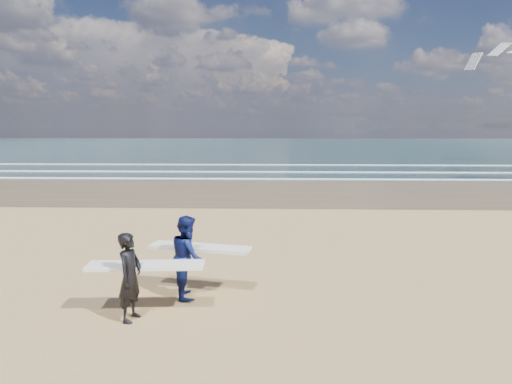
{
  "coord_description": "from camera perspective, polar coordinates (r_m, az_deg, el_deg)",
  "views": [
    {
      "loc": [
        2.24,
        -7.36,
        3.55
      ],
      "look_at": [
        1.76,
        6.0,
        1.61
      ],
      "focal_mm": 32.0,
      "sensor_mm": 36.0,
      "label": 1
    }
  ],
  "objects": [
    {
      "name": "ocean",
      "position": [
        81.4,
        14.74,
        5.51
      ],
      "size": [
        220.0,
        100.0,
        0.02
      ],
      "primitive_type": "cube",
      "color": "#1A3539",
      "rests_on": "ground"
    },
    {
      "name": "foam_breakers",
      "position": [
        39.81,
        28.57,
        2.22
      ],
      "size": [
        220.0,
        11.7,
        0.05
      ],
      "color": "white",
      "rests_on": "ground"
    },
    {
      "name": "surfer_near",
      "position": [
        8.8,
        -15.14,
        -9.96
      ],
      "size": [
        2.23,
        1.03,
        1.65
      ],
      "color": "black",
      "rests_on": "ground"
    },
    {
      "name": "surfer_far",
      "position": [
        9.7,
        -8.4,
        -7.87
      ],
      "size": [
        2.26,
        1.32,
        1.72
      ],
      "color": "#0E184F",
      "rests_on": "ground"
    }
  ]
}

